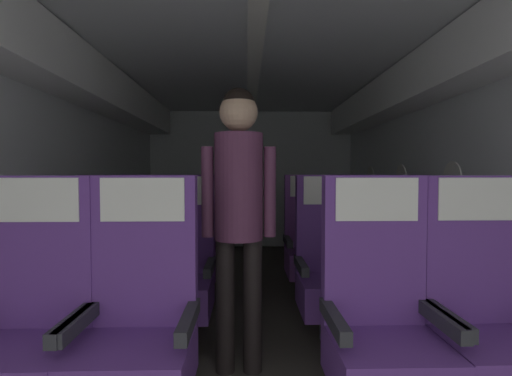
{
  "coord_description": "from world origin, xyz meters",
  "views": [
    {
      "loc": [
        -0.07,
        0.02,
        1.16
      ],
      "look_at": [
        0.02,
        3.67,
        1.02
      ],
      "focal_mm": 26.25,
      "sensor_mm": 36.0,
      "label": 1
    }
  ],
  "objects_px": {
    "seat_c_right_window": "(311,246)",
    "seat_a_right_aisle": "(487,324)",
    "seat_b_left_aisle": "(178,273)",
    "seat_c_left_window": "(145,247)",
    "seat_b_right_aisle": "(401,271)",
    "seat_b_right_window": "(332,271)",
    "seat_a_left_aisle": "(139,328)",
    "seat_c_right_aisle": "(361,246)",
    "seat_b_left_window": "(109,273)",
    "seat_a_right_window": "(382,327)",
    "flight_attendant": "(239,198)",
    "seat_c_left_aisle": "(197,246)",
    "seat_a_left_window": "(28,330)"
  },
  "relations": [
    {
      "from": "seat_c_right_window",
      "to": "seat_a_right_aisle",
      "type": "bearing_deg",
      "value": -75.5
    },
    {
      "from": "seat_b_left_aisle",
      "to": "seat_c_left_window",
      "type": "distance_m",
      "value": 1.05
    },
    {
      "from": "seat_b_right_aisle",
      "to": "seat_b_right_window",
      "type": "xyz_separation_m",
      "value": [
        -0.48,
        0.01,
        0.0
      ]
    },
    {
      "from": "seat_a_left_aisle",
      "to": "seat_c_right_aisle",
      "type": "height_order",
      "value": "same"
    },
    {
      "from": "seat_a_left_aisle",
      "to": "seat_b_left_window",
      "type": "xyz_separation_m",
      "value": [
        -0.47,
        0.93,
        0.0
      ]
    },
    {
      "from": "seat_a_right_window",
      "to": "seat_a_left_aisle",
      "type": "bearing_deg",
      "value": 179.53
    },
    {
      "from": "seat_b_left_aisle",
      "to": "seat_b_right_aisle",
      "type": "bearing_deg",
      "value": 0.08
    },
    {
      "from": "seat_b_left_aisle",
      "to": "seat_c_right_window",
      "type": "bearing_deg",
      "value": 40.66
    },
    {
      "from": "seat_b_right_aisle",
      "to": "flight_attendant",
      "type": "relative_size",
      "value": 0.7
    },
    {
      "from": "seat_c_left_aisle",
      "to": "seat_c_right_aisle",
      "type": "bearing_deg",
      "value": -0.54
    },
    {
      "from": "seat_a_right_window",
      "to": "flight_attendant",
      "type": "distance_m",
      "value": 1.0
    },
    {
      "from": "seat_b_left_aisle",
      "to": "flight_attendant",
      "type": "xyz_separation_m",
      "value": [
        0.43,
        -0.4,
        0.54
      ]
    },
    {
      "from": "seat_c_left_window",
      "to": "seat_a_right_window",
      "type": "bearing_deg",
      "value": -50.22
    },
    {
      "from": "seat_a_left_window",
      "to": "seat_c_right_window",
      "type": "relative_size",
      "value": 1.0
    },
    {
      "from": "seat_a_left_window",
      "to": "seat_b_left_aisle",
      "type": "bearing_deg",
      "value": 62.79
    },
    {
      "from": "seat_c_left_window",
      "to": "seat_c_left_aisle",
      "type": "xyz_separation_m",
      "value": [
        0.49,
        -0.0,
        0.0
      ]
    },
    {
      "from": "seat_b_left_window",
      "to": "seat_c_right_window",
      "type": "height_order",
      "value": "same"
    },
    {
      "from": "seat_a_left_window",
      "to": "seat_b_left_window",
      "type": "bearing_deg",
      "value": 89.62
    },
    {
      "from": "seat_a_right_aisle",
      "to": "seat_c_left_window",
      "type": "xyz_separation_m",
      "value": [
        -2.04,
        1.85,
        0.0
      ]
    },
    {
      "from": "seat_c_left_window",
      "to": "flight_attendant",
      "type": "relative_size",
      "value": 0.7
    },
    {
      "from": "seat_b_right_window",
      "to": "seat_c_left_window",
      "type": "height_order",
      "value": "same"
    },
    {
      "from": "seat_a_right_aisle",
      "to": "flight_attendant",
      "type": "xyz_separation_m",
      "value": [
        -1.13,
        0.52,
        0.54
      ]
    },
    {
      "from": "seat_b_left_window",
      "to": "seat_c_left_aisle",
      "type": "bearing_deg",
      "value": 62.33
    },
    {
      "from": "seat_b_right_window",
      "to": "seat_c_left_window",
      "type": "bearing_deg",
      "value": 149.25
    },
    {
      "from": "seat_a_left_window",
      "to": "seat_c_right_aisle",
      "type": "bearing_deg",
      "value": 42.25
    },
    {
      "from": "seat_b_right_window",
      "to": "seat_c_right_window",
      "type": "bearing_deg",
      "value": 89.34
    },
    {
      "from": "seat_a_right_window",
      "to": "seat_b_left_aisle",
      "type": "xyz_separation_m",
      "value": [
        -1.08,
        0.93,
        0.0
      ]
    },
    {
      "from": "seat_c_right_aisle",
      "to": "flight_attendant",
      "type": "height_order",
      "value": "flight_attendant"
    },
    {
      "from": "seat_c_left_aisle",
      "to": "flight_attendant",
      "type": "height_order",
      "value": "flight_attendant"
    },
    {
      "from": "seat_a_right_aisle",
      "to": "seat_c_left_window",
      "type": "relative_size",
      "value": 1.0
    },
    {
      "from": "seat_a_left_aisle",
      "to": "seat_c_left_aisle",
      "type": "relative_size",
      "value": 1.0
    },
    {
      "from": "seat_a_right_window",
      "to": "seat_c_left_window",
      "type": "height_order",
      "value": "same"
    },
    {
      "from": "seat_c_right_window",
      "to": "seat_c_left_aisle",
      "type": "bearing_deg",
      "value": 179.82
    },
    {
      "from": "seat_c_right_window",
      "to": "flight_attendant",
      "type": "bearing_deg",
      "value": -116.2
    },
    {
      "from": "seat_b_right_window",
      "to": "seat_c_right_window",
      "type": "height_order",
      "value": "same"
    },
    {
      "from": "seat_a_left_window",
      "to": "seat_b_left_window",
      "type": "xyz_separation_m",
      "value": [
        0.01,
        0.94,
        0.0
      ]
    },
    {
      "from": "seat_a_left_aisle",
      "to": "flight_attendant",
      "type": "xyz_separation_m",
      "value": [
        0.43,
        0.52,
        0.54
      ]
    },
    {
      "from": "seat_b_left_window",
      "to": "seat_c_right_aisle",
      "type": "height_order",
      "value": "same"
    },
    {
      "from": "seat_c_right_window",
      "to": "seat_b_right_window",
      "type": "bearing_deg",
      "value": -90.66
    },
    {
      "from": "seat_a_left_aisle",
      "to": "seat_c_right_aisle",
      "type": "distance_m",
      "value": 2.41
    },
    {
      "from": "seat_a_left_aisle",
      "to": "seat_a_right_window",
      "type": "relative_size",
      "value": 1.0
    },
    {
      "from": "seat_b_left_aisle",
      "to": "seat_c_right_window",
      "type": "relative_size",
      "value": 1.0
    },
    {
      "from": "seat_a_left_aisle",
      "to": "seat_a_right_window",
      "type": "height_order",
      "value": "same"
    },
    {
      "from": "seat_a_left_aisle",
      "to": "seat_a_right_window",
      "type": "distance_m",
      "value": 1.08
    },
    {
      "from": "seat_b_left_window",
      "to": "seat_c_left_aisle",
      "type": "height_order",
      "value": "same"
    },
    {
      "from": "seat_a_left_window",
      "to": "seat_c_left_window",
      "type": "bearing_deg",
      "value": 89.99
    },
    {
      "from": "seat_c_right_window",
      "to": "seat_a_left_window",
      "type": "bearing_deg",
      "value": -130.01
    },
    {
      "from": "seat_b_right_window",
      "to": "seat_a_right_window",
      "type": "bearing_deg",
      "value": -89.73
    },
    {
      "from": "seat_b_right_aisle",
      "to": "seat_c_left_aisle",
      "type": "height_order",
      "value": "same"
    },
    {
      "from": "seat_c_right_aisle",
      "to": "seat_a_right_aisle",
      "type": "bearing_deg",
      "value": -89.84
    }
  ]
}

